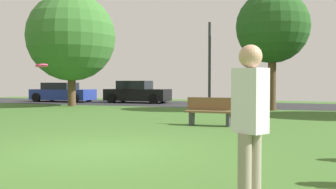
{
  "coord_description": "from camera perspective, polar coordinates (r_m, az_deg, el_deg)",
  "views": [
    {
      "loc": [
        3.77,
        -6.58,
        1.4
      ],
      "look_at": [
        0.0,
        4.2,
        1.02
      ],
      "focal_mm": 39.44,
      "sensor_mm": 36.0,
      "label": 1
    }
  ],
  "objects": [
    {
      "name": "person_catcher",
      "position": [
        3.87,
        12.55,
        -4.12
      ],
      "size": [
        0.39,
        0.36,
        1.78
      ],
      "rotation": [
        0.0,
        0.0,
        2.59
      ],
      "color": "gray",
      "rests_on": "ground_plane"
    },
    {
      "name": "maple_tree_far",
      "position": [
        19.02,
        15.84,
        9.97
      ],
      "size": [
        3.56,
        3.56,
        5.89
      ],
      "color": "brown",
      "rests_on": "ground_plane"
    },
    {
      "name": "frisbee_disc",
      "position": [
        8.76,
        -18.95,
        4.26
      ],
      "size": [
        0.37,
        0.37,
        0.07
      ],
      "color": "#EA2D6B"
    },
    {
      "name": "oak_tree_right",
      "position": [
        22.36,
        -14.72,
        8.56
      ],
      "size": [
        5.1,
        5.1,
        6.56
      ],
      "color": "brown",
      "rests_on": "ground_plane"
    },
    {
      "name": "road_strip",
      "position": [
        22.93,
        9.79,
        -1.59
      ],
      "size": [
        44.0,
        6.4,
        0.01
      ],
      "primitive_type": "cube",
      "color": "#28282B",
      "rests_on": "ground_plane"
    },
    {
      "name": "parked_car_blue",
      "position": [
        27.33,
        -16.02,
        0.25
      ],
      "size": [
        4.47,
        2.0,
        1.36
      ],
      "color": "#233893",
      "rests_on": "ground_plane"
    },
    {
      "name": "parked_car_black",
      "position": [
        25.04,
        -4.82,
        0.28
      ],
      "size": [
        4.32,
        1.99,
        1.49
      ],
      "color": "black",
      "rests_on": "ground_plane"
    },
    {
      "name": "park_bench",
      "position": [
        11.99,
        6.56,
        -2.57
      ],
      "size": [
        1.6,
        0.45,
        0.9
      ],
      "rotation": [
        0.0,
        0.0,
        3.14
      ],
      "color": "brown",
      "rests_on": "ground_plane"
    },
    {
      "name": "ground_plane",
      "position": [
        7.71,
        -10.5,
        -8.57
      ],
      "size": [
        44.0,
        44.0,
        0.0
      ],
      "primitive_type": "plane",
      "color": "#3D6628"
    },
    {
      "name": "street_lamp_post",
      "position": [
        19.28,
        6.43,
        4.45
      ],
      "size": [
        0.14,
        0.14,
        4.5
      ],
      "primitive_type": "cylinder",
      "color": "#2D2D33",
      "rests_on": "ground_plane"
    }
  ]
}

